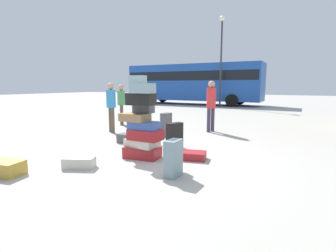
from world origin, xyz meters
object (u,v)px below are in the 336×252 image
at_px(suitcase_slate_white_trunk, 173,158).
at_px(suitcase_cream_right_side, 79,163).
at_px(person_bearded_onlooker, 111,103).
at_px(person_tourist_with_camera, 211,102).
at_px(suitcase_maroon_left_side, 193,156).
at_px(suitcase_charcoal_upright_blue, 132,139).
at_px(person_passerby_in_red, 121,101).
at_px(suitcase_tan_foreground_near, 6,168).
at_px(parked_bus, 193,81).
at_px(suitcase_black_foreground_far, 175,136).
at_px(suitcase_charcoal_behind_tower, 166,125).
at_px(suitcase_tower, 142,126).
at_px(lamp_post, 221,48).

bearing_deg(suitcase_slate_white_trunk, suitcase_cream_right_side, -166.05).
bearing_deg(person_bearded_onlooker, suitcase_cream_right_side, -26.87).
height_order(suitcase_cream_right_side, person_tourist_with_camera, person_tourist_with_camera).
xyz_separation_m(suitcase_maroon_left_side, suitcase_charcoal_upright_blue, (-2.04, 0.66, 0.04)).
bearing_deg(person_passerby_in_red, suitcase_tan_foreground_near, -17.13).
height_order(person_bearded_onlooker, parked_bus, parked_bus).
relative_size(suitcase_cream_right_side, parked_bus, 0.05).
relative_size(suitcase_maroon_left_side, suitcase_black_foreground_far, 0.79).
xyz_separation_m(suitcase_tan_foreground_near, person_bearded_onlooker, (-1.08, 4.11, 0.84)).
bearing_deg(suitcase_cream_right_side, person_bearded_onlooker, 95.47).
height_order(suitcase_charcoal_behind_tower, suitcase_cream_right_side, suitcase_charcoal_behind_tower).
height_order(suitcase_charcoal_behind_tower, person_passerby_in_red, person_passerby_in_red).
height_order(suitcase_charcoal_upright_blue, person_bearded_onlooker, person_bearded_onlooker).
bearing_deg(suitcase_tan_foreground_near, suitcase_tower, 42.46).
xyz_separation_m(suitcase_black_foreground_far, person_tourist_with_camera, (0.03, 2.64, 0.68)).
distance_m(suitcase_maroon_left_side, suitcase_charcoal_behind_tower, 2.54).
distance_m(suitcase_tower, lamp_post, 14.24).
xyz_separation_m(suitcase_maroon_left_side, person_bearded_onlooker, (-3.58, 1.69, 0.88)).
xyz_separation_m(suitcase_slate_white_trunk, suitcase_maroon_left_side, (-0.09, 1.13, -0.24)).
distance_m(suitcase_charcoal_upright_blue, person_tourist_with_camera, 3.10).
distance_m(suitcase_maroon_left_side, person_bearded_onlooker, 4.05).
bearing_deg(suitcase_tan_foreground_near, suitcase_slate_white_trunk, 15.64).
relative_size(suitcase_tower, suitcase_cream_right_side, 3.07).
bearing_deg(suitcase_cream_right_side, suitcase_maroon_left_side, 17.44).
relative_size(suitcase_maroon_left_side, suitcase_charcoal_upright_blue, 0.64).
bearing_deg(suitcase_cream_right_side, suitcase_tower, 33.87).
relative_size(person_passerby_in_red, lamp_post, 0.25).
height_order(suitcase_tan_foreground_near, person_passerby_in_red, person_passerby_in_red).
relative_size(suitcase_slate_white_trunk, suitcase_charcoal_upright_blue, 0.81).
xyz_separation_m(suitcase_tan_foreground_near, suitcase_charcoal_behind_tower, (0.83, 4.32, 0.23)).
bearing_deg(suitcase_slate_white_trunk, suitcase_maroon_left_side, 95.49).
bearing_deg(suitcase_tower, person_tourist_with_camera, 86.20).
bearing_deg(suitcase_slate_white_trunk, suitcase_charcoal_behind_tower, 121.11).
xyz_separation_m(suitcase_charcoal_upright_blue, lamp_post, (-1.37, 12.56, 3.91)).
bearing_deg(person_tourist_with_camera, suitcase_charcoal_behind_tower, -14.79).
distance_m(suitcase_tan_foreground_near, suitcase_charcoal_behind_tower, 4.40).
distance_m(suitcase_charcoal_upright_blue, parked_bus, 14.98).
relative_size(suitcase_tower, person_tourist_with_camera, 1.04).
xyz_separation_m(suitcase_maroon_left_side, person_passerby_in_red, (-4.33, 3.19, 0.85)).
distance_m(person_bearded_onlooker, person_passerby_in_red, 1.69).
bearing_deg(person_bearded_onlooker, lamp_post, 121.95).
bearing_deg(suitcase_maroon_left_side, suitcase_black_foreground_far, 125.88).
bearing_deg(lamp_post, parked_bus, 147.99).
bearing_deg(suitcase_charcoal_upright_blue, suitcase_slate_white_trunk, -43.47).
bearing_deg(parked_bus, person_bearded_onlooker, -78.77).
distance_m(suitcase_slate_white_trunk, person_passerby_in_red, 6.21).
height_order(person_tourist_with_camera, parked_bus, parked_bus).
distance_m(person_passerby_in_red, parked_bus, 11.94).
distance_m(suitcase_slate_white_trunk, suitcase_maroon_left_side, 1.15).
distance_m(suitcase_cream_right_side, person_passerby_in_red, 5.48).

